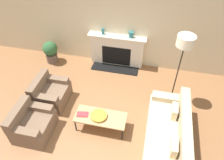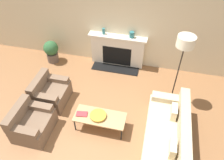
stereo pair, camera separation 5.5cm
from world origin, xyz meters
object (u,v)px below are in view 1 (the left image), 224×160
armchair_far (50,94)px  potted_plant (51,51)px  couch (168,135)px  floor_lamp (184,48)px  armchair_near (32,124)px  fireplace (117,51)px  coffee_table (101,118)px  bowl (99,116)px  mantel_vase_center_left (131,35)px  book (82,114)px  mantel_vase_left (103,31)px

armchair_far → potted_plant: (-0.69, 1.61, 0.11)m
potted_plant → couch: bearing=-31.0°
armchair_far → floor_lamp: (3.05, 0.77, 1.34)m
potted_plant → armchair_near: bearing=-75.0°
fireplace → couch: (1.65, -2.53, -0.19)m
couch → coffee_table: size_ratio=1.74×
bowl → mantel_vase_center_left: mantel_vase_center_left is taller
fireplace → coffee_table: bearing=-86.9°
armchair_far → book: bearing=-117.4°
book → mantel_vase_center_left: 2.68m
fireplace → couch: size_ratio=0.85×
couch → floor_lamp: floor_lamp is taller
couch → potted_plant: bearing=-121.0°
potted_plant → floor_lamp: bearing=-12.7°
book → mantel_vase_center_left: bearing=65.4°
couch → coffee_table: 1.52m
armchair_far → potted_plant: armchair_far is taller
bowl → floor_lamp: size_ratio=0.19×
armchair_far → bowl: size_ratio=2.37×
book → potted_plant: (-1.75, 2.16, -0.01)m
fireplace → bowl: fireplace is taller
couch → bowl: couch is taller
coffee_table → bowl: bearing=-172.3°
fireplace → armchair_near: fireplace is taller
fireplace → mantel_vase_center_left: mantel_vase_center_left is taller
armchair_near → mantel_vase_left: (0.92, 2.92, 0.81)m
mantel_vase_left → potted_plant: size_ratio=0.25×
couch → floor_lamp: size_ratio=1.05×
armchair_far → bowl: armchair_far is taller
couch → book: (-1.93, 0.05, 0.11)m
coffee_table → potted_plant: (-2.16, 2.13, 0.03)m
floor_lamp → potted_plant: size_ratio=2.68×
fireplace → potted_plant: (-2.03, -0.33, -0.10)m
bowl → armchair_near: bearing=-162.5°
couch → floor_lamp: (0.06, 1.36, 1.33)m
floor_lamp → bowl: bearing=-141.5°
fireplace → armchair_far: bearing=-124.6°
floor_lamp → mantel_vase_center_left: size_ratio=11.16×
armchair_far → mantel_vase_center_left: 2.74m
coffee_table → book: size_ratio=4.23×
mantel_vase_left → armchair_far: bearing=-115.1°
floor_lamp → armchair_far: bearing=-165.9°
mantel_vase_left → mantel_vase_center_left: bearing=0.0°
fireplace → potted_plant: bearing=-170.9°
armchair_near → book: bearing=-68.2°
bowl → floor_lamp: floor_lamp is taller
armchair_far → potted_plant: bearing=23.3°
armchair_far → floor_lamp: size_ratio=0.45×
fireplace → book: 2.50m
coffee_table → book: bearing=-175.5°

